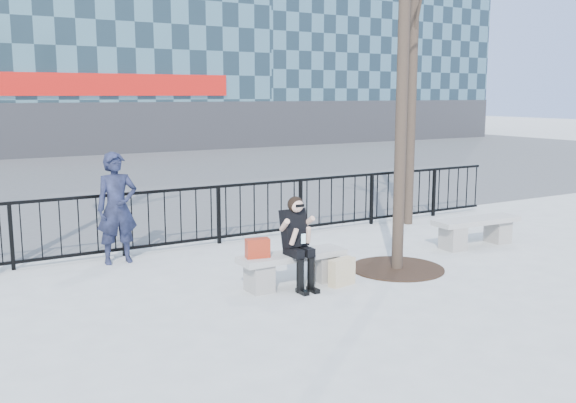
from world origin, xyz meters
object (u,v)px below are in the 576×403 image
seated_woman (298,243)px  standing_man (117,208)px  bench_main (292,265)px  bench_second (476,229)px

seated_woman → standing_man: standing_man is taller
bench_main → seated_woman: 0.40m
bench_second → standing_man: size_ratio=0.95×
seated_woman → standing_man: bearing=123.4°
bench_second → standing_man: (-6.02, 2.18, 0.60)m
bench_second → standing_man: standing_man is taller
bench_main → standing_man: 3.22m
standing_man → bench_second: bearing=-18.8°
bench_main → standing_man: standing_man is taller
bench_main → seated_woman: seated_woman is taller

